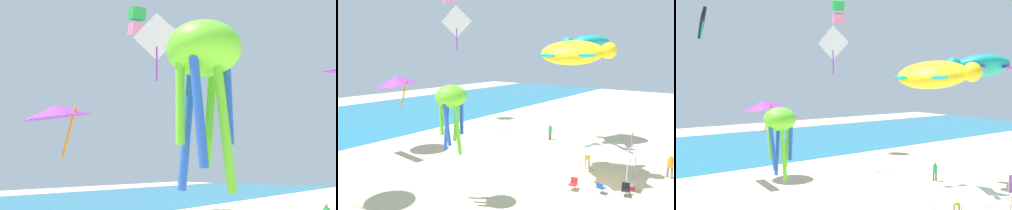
% 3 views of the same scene
% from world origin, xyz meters
% --- Properties ---
extents(kite_delta_purple, '(4.07, 4.02, 3.09)m').
position_xyz_m(kite_delta_purple, '(-3.63, 18.78, 6.72)').
color(kite_delta_purple, purple).
extents(kite_octopus_lime, '(1.85, 1.85, 4.11)m').
position_xyz_m(kite_octopus_lime, '(-7.90, 6.57, 6.45)').
color(kite_octopus_lime, '#66D82D').
extents(kite_box_green, '(1.79, 1.93, 3.04)m').
position_xyz_m(kite_box_green, '(9.42, 25.62, 17.34)').
color(kite_box_green, green).
extents(kite_diamond_white, '(1.70, 2.96, 4.80)m').
position_xyz_m(kite_diamond_white, '(3.45, 17.94, 12.41)').
color(kite_diamond_white, white).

